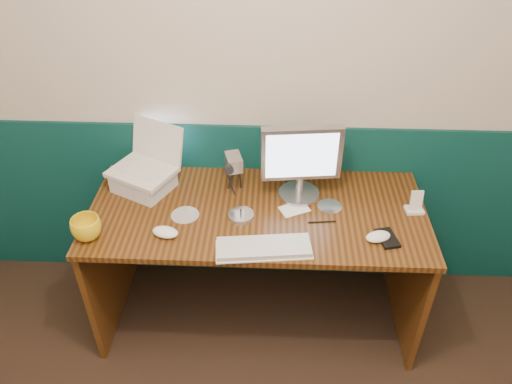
{
  "coord_description": "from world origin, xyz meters",
  "views": [
    {
      "loc": [
        0.1,
        -0.46,
        2.24
      ],
      "look_at": [
        0.03,
        1.23,
        0.97
      ],
      "focal_mm": 35.0,
      "sensor_mm": 36.0,
      "label": 1
    }
  ],
  "objects_px": {
    "keyboard": "(264,248)",
    "mug": "(86,228)",
    "desk": "(257,266)",
    "camcorder": "(234,173)",
    "monitor": "(301,163)",
    "laptop": "(139,152)"
  },
  "relations": [
    {
      "from": "monitor",
      "to": "mug",
      "type": "bearing_deg",
      "value": -166.01
    },
    {
      "from": "keyboard",
      "to": "mug",
      "type": "bearing_deg",
      "value": 169.87
    },
    {
      "from": "mug",
      "to": "laptop",
      "type": "bearing_deg",
      "value": 65.77
    },
    {
      "from": "desk",
      "to": "keyboard",
      "type": "distance_m",
      "value": 0.47
    },
    {
      "from": "monitor",
      "to": "camcorder",
      "type": "relative_size",
      "value": 1.85
    },
    {
      "from": "desk",
      "to": "camcorder",
      "type": "bearing_deg",
      "value": 128.0
    },
    {
      "from": "keyboard",
      "to": "mug",
      "type": "height_order",
      "value": "mug"
    },
    {
      "from": "laptop",
      "to": "camcorder",
      "type": "distance_m",
      "value": 0.47
    },
    {
      "from": "monitor",
      "to": "keyboard",
      "type": "height_order",
      "value": "monitor"
    },
    {
      "from": "laptop",
      "to": "keyboard",
      "type": "xyz_separation_m",
      "value": [
        0.61,
        -0.42,
        -0.2
      ]
    },
    {
      "from": "keyboard",
      "to": "mug",
      "type": "xyz_separation_m",
      "value": [
        -0.78,
        0.05,
        0.04
      ]
    },
    {
      "from": "desk",
      "to": "camcorder",
      "type": "height_order",
      "value": "camcorder"
    },
    {
      "from": "monitor",
      "to": "camcorder",
      "type": "xyz_separation_m",
      "value": [
        -0.32,
        0.03,
        -0.09
      ]
    },
    {
      "from": "desk",
      "to": "camcorder",
      "type": "relative_size",
      "value": 7.87
    },
    {
      "from": "desk",
      "to": "camcorder",
      "type": "xyz_separation_m",
      "value": [
        -0.12,
        0.15,
        0.48
      ]
    },
    {
      "from": "laptop",
      "to": "desk",
      "type": "bearing_deg",
      "value": 12.27
    },
    {
      "from": "laptop",
      "to": "keyboard",
      "type": "distance_m",
      "value": 0.77
    },
    {
      "from": "desk",
      "to": "monitor",
      "type": "xyz_separation_m",
      "value": [
        0.2,
        0.13,
        0.56
      ]
    },
    {
      "from": "keyboard",
      "to": "camcorder",
      "type": "relative_size",
      "value": 1.98
    },
    {
      "from": "desk",
      "to": "keyboard",
      "type": "height_order",
      "value": "keyboard"
    },
    {
      "from": "mug",
      "to": "camcorder",
      "type": "bearing_deg",
      "value": 31.35
    },
    {
      "from": "monitor",
      "to": "camcorder",
      "type": "bearing_deg",
      "value": 168.66
    }
  ]
}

